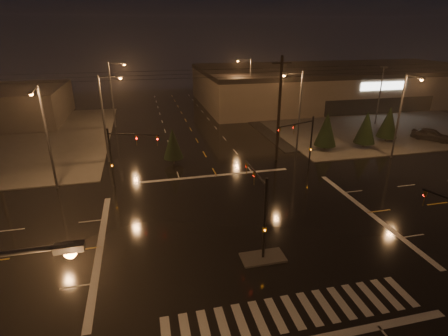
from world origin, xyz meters
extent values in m
plane|color=black|center=(0.00, 0.00, 0.00)|extent=(140.00, 140.00, 0.00)
cube|color=#45433E|center=(30.00, 30.00, 0.06)|extent=(36.00, 36.00, 0.12)
cube|color=#45433E|center=(0.00, -4.00, 0.07)|extent=(3.00, 1.60, 0.15)
cube|color=beige|center=(0.00, -9.00, 0.01)|extent=(15.00, 2.60, 0.01)
cube|color=beige|center=(0.00, 11.00, 0.01)|extent=(16.00, 0.50, 0.01)
cube|color=black|center=(35.00, 28.00, 0.04)|extent=(50.00, 24.00, 0.08)
cube|color=#6D624E|center=(35.00, 46.00, 3.50)|extent=(60.00, 28.00, 7.00)
cube|color=black|center=(35.00, 46.00, 6.80)|extent=(60.20, 28.20, 0.80)
cube|color=white|center=(35.00, 31.90, 5.20)|extent=(9.00, 0.20, 1.40)
cube|color=black|center=(35.00, 31.95, 1.60)|extent=(22.00, 0.15, 2.80)
cylinder|color=black|center=(0.00, -4.00, 3.00)|extent=(0.18, 0.18, 6.00)
cylinder|color=black|center=(0.00, -1.75, 5.50)|extent=(0.12, 4.50, 0.12)
imported|color=#594707|center=(0.00, 0.27, 5.45)|extent=(0.16, 0.20, 1.00)
cube|color=#594707|center=(0.00, -4.00, 2.30)|extent=(0.25, 0.18, 0.35)
cylinder|color=black|center=(10.50, 10.50, 3.00)|extent=(0.18, 0.18, 6.00)
cylinder|color=black|center=(8.15, 9.64, 5.50)|extent=(4.74, 1.82, 0.12)
imported|color=#594707|center=(6.04, 8.88, 5.45)|extent=(0.24, 0.22, 1.00)
cube|color=#594707|center=(10.50, 10.50, 2.30)|extent=(0.25, 0.18, 0.35)
cylinder|color=black|center=(-10.50, 10.50, 3.00)|extent=(0.18, 0.18, 6.00)
cylinder|color=black|center=(-8.15, 9.64, 5.50)|extent=(4.74, 1.82, 0.12)
imported|color=#594707|center=(-6.04, 8.88, 5.45)|extent=(0.24, 0.22, 1.00)
cube|color=#594707|center=(-10.50, 10.50, 2.30)|extent=(0.25, 0.18, 0.35)
imported|color=#594707|center=(9.20, -6.93, 5.45)|extent=(0.22, 0.24, 1.00)
cylinder|color=#38383A|center=(-10.30, -15.00, 9.80)|extent=(2.40, 0.14, 0.14)
cube|color=#38383A|center=(-9.20, -15.00, 9.75)|extent=(0.70, 0.30, 0.18)
sphere|color=orange|center=(-9.20, -15.00, 9.62)|extent=(0.32, 0.32, 0.32)
cylinder|color=#38383A|center=(-11.50, 18.00, 5.00)|extent=(0.24, 0.24, 10.00)
cylinder|color=#38383A|center=(-10.30, 18.00, 9.80)|extent=(2.40, 0.14, 0.14)
cube|color=#38383A|center=(-9.20, 18.00, 9.75)|extent=(0.70, 0.30, 0.18)
sphere|color=orange|center=(-9.20, 18.00, 9.62)|extent=(0.32, 0.32, 0.32)
cylinder|color=#38383A|center=(-11.50, 34.00, 5.00)|extent=(0.24, 0.24, 10.00)
cylinder|color=#38383A|center=(-10.30, 34.00, 9.80)|extent=(2.40, 0.14, 0.14)
cube|color=#38383A|center=(-9.20, 34.00, 9.75)|extent=(0.70, 0.30, 0.18)
sphere|color=orange|center=(-9.20, 34.00, 9.62)|extent=(0.32, 0.32, 0.32)
cylinder|color=#38383A|center=(11.50, 16.00, 5.00)|extent=(0.24, 0.24, 10.00)
cylinder|color=#38383A|center=(10.30, 16.00, 9.80)|extent=(2.40, 0.14, 0.14)
cube|color=#38383A|center=(9.20, 16.00, 9.75)|extent=(0.70, 0.30, 0.18)
sphere|color=orange|center=(9.20, 16.00, 9.62)|extent=(0.32, 0.32, 0.32)
cylinder|color=#38383A|center=(11.50, 36.00, 5.00)|extent=(0.24, 0.24, 10.00)
cylinder|color=#38383A|center=(10.30, 36.00, 9.80)|extent=(2.40, 0.14, 0.14)
cube|color=#38383A|center=(9.20, 36.00, 9.75)|extent=(0.70, 0.30, 0.18)
sphere|color=orange|center=(9.20, 36.00, 9.62)|extent=(0.32, 0.32, 0.32)
cylinder|color=#38383A|center=(-16.00, 11.50, 5.00)|extent=(0.24, 0.24, 10.00)
cylinder|color=#38383A|center=(-16.00, 10.30, 9.80)|extent=(0.14, 2.40, 0.14)
cube|color=#38383A|center=(-16.00, 9.20, 9.75)|extent=(0.30, 0.70, 0.18)
sphere|color=orange|center=(-16.00, 9.20, 9.62)|extent=(0.32, 0.32, 0.32)
cylinder|color=#38383A|center=(22.00, 11.50, 5.00)|extent=(0.24, 0.24, 10.00)
cylinder|color=#38383A|center=(22.00, 10.30, 9.80)|extent=(0.14, 2.40, 0.14)
cube|color=#38383A|center=(22.00, 9.20, 9.75)|extent=(0.30, 0.70, 0.18)
sphere|color=orange|center=(22.00, 9.20, 9.62)|extent=(0.32, 0.32, 0.32)
cylinder|color=black|center=(8.00, 14.00, 6.00)|extent=(0.32, 0.32, 12.00)
cube|color=black|center=(8.00, 14.00, 11.20)|extent=(2.20, 0.12, 0.12)
cylinder|color=black|center=(15.36, 15.93, 0.35)|extent=(0.18, 0.18, 0.70)
cone|color=black|center=(15.36, 15.93, 2.85)|extent=(2.76, 2.76, 4.31)
cylinder|color=black|center=(20.93, 15.75, 0.35)|extent=(0.18, 0.18, 0.70)
cone|color=black|center=(20.93, 15.75, 2.80)|extent=(2.69, 2.69, 4.21)
cylinder|color=black|center=(25.50, 17.33, 0.35)|extent=(0.18, 0.18, 0.70)
cone|color=black|center=(25.50, 17.33, 2.82)|extent=(2.71, 2.71, 4.24)
cylinder|color=black|center=(-4.08, 15.61, 0.35)|extent=(0.18, 0.18, 0.70)
cone|color=black|center=(-4.08, 15.61, 2.49)|extent=(2.29, 2.29, 3.57)
imported|color=black|center=(31.97, 16.29, 0.86)|extent=(4.68, 5.24, 1.72)
camera|label=1|loc=(-7.22, -22.76, 14.64)|focal=28.00mm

